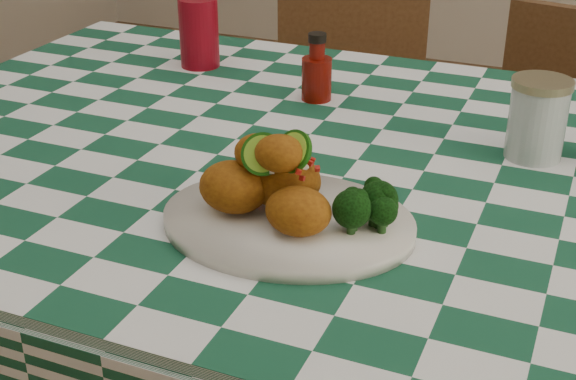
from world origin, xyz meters
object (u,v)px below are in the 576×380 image
at_px(red_tumbler, 199,33).
at_px(wooden_chair_left, 349,153).
at_px(ketchup_bottle, 317,67).
at_px(mason_jar, 537,119).
at_px(fried_chicken_pile, 283,176).
at_px(dining_table, 349,365).
at_px(wooden_chair_right, 539,193).
at_px(plate, 288,222).

xyz_separation_m(red_tumbler, wooden_chair_left, (0.17, 0.45, -0.42)).
height_order(ketchup_bottle, mason_jar, mason_jar).
relative_size(red_tumbler, wooden_chair_left, 0.16).
xyz_separation_m(fried_chicken_pile, red_tumbler, (-0.41, 0.54, -0.00)).
height_order(dining_table, wooden_chair_left, wooden_chair_left).
xyz_separation_m(fried_chicken_pile, wooden_chair_left, (-0.24, 1.00, -0.43)).
bearing_deg(wooden_chair_right, fried_chicken_pile, -90.75).
relative_size(red_tumbler, mason_jar, 1.10).
bearing_deg(wooden_chair_left, plate, -94.96).
relative_size(fried_chicken_pile, red_tumbler, 1.26).
bearing_deg(ketchup_bottle, fried_chicken_pile, -74.22).
bearing_deg(red_tumbler, mason_jar, -16.13).
xyz_separation_m(dining_table, red_tumbler, (-0.44, 0.31, 0.46)).
relative_size(red_tumbler, wooden_chair_right, 0.17).
xyz_separation_m(ketchup_bottle, wooden_chair_right, (0.38, 0.55, -0.43)).
height_order(wooden_chair_left, wooden_chair_right, wooden_chair_left).
bearing_deg(mason_jar, wooden_chair_right, 91.54).
xyz_separation_m(dining_table, fried_chicken_pile, (-0.02, -0.23, 0.47)).
height_order(fried_chicken_pile, red_tumbler, red_tumbler).
bearing_deg(red_tumbler, fried_chicken_pile, -52.81).
bearing_deg(plate, mason_jar, 53.45).
height_order(ketchup_bottle, wooden_chair_right, ketchup_bottle).
bearing_deg(mason_jar, wooden_chair_left, 127.79).
distance_m(dining_table, red_tumbler, 0.71).
bearing_deg(mason_jar, fried_chicken_pile, -127.23).
relative_size(mason_jar, wooden_chair_right, 0.15).
xyz_separation_m(wooden_chair_left, wooden_chair_right, (0.49, 0.00, -0.02)).
xyz_separation_m(dining_table, wooden_chair_right, (0.22, 0.77, 0.02)).
relative_size(fried_chicken_pile, ketchup_bottle, 1.42).
bearing_deg(dining_table, red_tumbler, 144.58).
distance_m(fried_chicken_pile, ketchup_bottle, 0.47).
relative_size(dining_table, fried_chicken_pile, 9.63).
bearing_deg(red_tumbler, ketchup_bottle, -17.51).
bearing_deg(dining_table, fried_chicken_pile, -95.56).
relative_size(dining_table, red_tumbler, 12.17).
relative_size(red_tumbler, ketchup_bottle, 1.12).
bearing_deg(ketchup_bottle, wooden_chair_right, 55.45).
bearing_deg(wooden_chair_left, ketchup_bottle, -97.26).
height_order(fried_chicken_pile, wooden_chair_left, fried_chicken_pile).
distance_m(mason_jar, wooden_chair_left, 0.92).
xyz_separation_m(fried_chicken_pile, ketchup_bottle, (-0.13, 0.45, -0.01)).
bearing_deg(dining_table, ketchup_bottle, 124.49).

